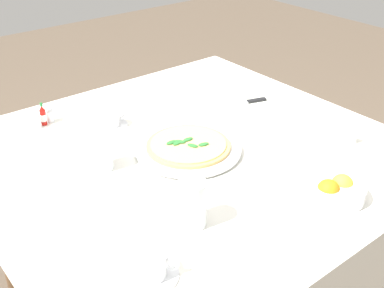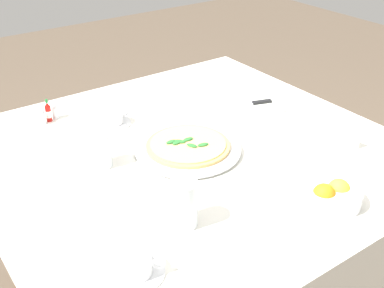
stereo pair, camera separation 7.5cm
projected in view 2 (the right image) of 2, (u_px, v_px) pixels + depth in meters
dining_table at (196, 178)px, 1.61m from camera, size 1.23×1.23×0.74m
pizza_plate at (188, 149)px, 1.52m from camera, size 0.33×0.33×0.02m
pizza at (188, 145)px, 1.51m from camera, size 0.26×0.26×0.02m
coffee_cup_right_edge at (112, 117)px, 1.67m from camera, size 0.13×0.13×0.06m
coffee_cup_near_right at (136, 265)px, 1.05m from camera, size 0.13×0.13×0.06m
water_glass_near_left at (101, 152)px, 1.43m from camera, size 0.07×0.07×0.11m
water_glass_far_left at (184, 206)px, 1.19m from camera, size 0.07×0.07×0.13m
napkin_folded at (250, 107)px, 1.78m from camera, size 0.25×0.18×0.02m
dinner_knife at (249, 104)px, 1.78m from camera, size 0.19×0.08×0.01m
citrus_bowl at (332, 195)px, 1.28m from camera, size 0.15×0.15×0.07m
hot_sauce_bottle at (48, 112)px, 1.69m from camera, size 0.02×0.02×0.08m
salt_shaker at (42, 118)px, 1.68m from camera, size 0.03×0.03×0.06m
pepper_shaker at (55, 111)px, 1.72m from camera, size 0.03×0.03×0.06m
menu_card at (348, 136)px, 1.55m from camera, size 0.01×0.09×0.06m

